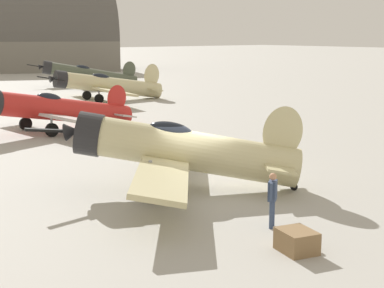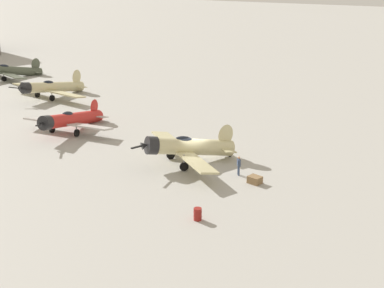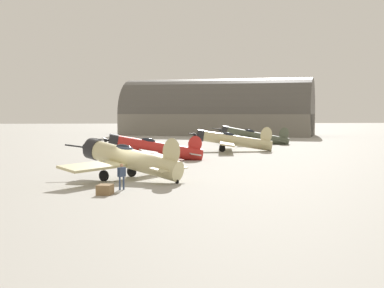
{
  "view_description": "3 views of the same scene",
  "coord_description": "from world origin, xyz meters",
  "px_view_note": "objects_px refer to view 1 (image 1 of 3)",
  "views": [
    {
      "loc": [
        -17.57,
        13.6,
        5.93
      ],
      "look_at": [
        0.0,
        0.0,
        1.8
      ],
      "focal_mm": 56.04,
      "sensor_mm": 36.0,
      "label": 1
    },
    {
      "loc": [
        -22.42,
        40.45,
        17.45
      ],
      "look_at": [
        0.0,
        0.0,
        1.8
      ],
      "focal_mm": 50.23,
      "sensor_mm": 36.0,
      "label": 2
    },
    {
      "loc": [
        -40.54,
        -0.03,
        5.1
      ],
      "look_at": [
        18.12,
        -6.37,
        1.6
      ],
      "focal_mm": 50.72,
      "sensor_mm": 36.0,
      "label": 3
    }
  ],
  "objects_px": {
    "airplane_outer_stand": "(87,74)",
    "equipment_crate": "(297,241)",
    "airplane_foreground": "(179,150)",
    "airplane_far_line": "(105,85)",
    "airplane_mid_apron": "(56,109)",
    "ground_crew_mechanic": "(272,195)"
  },
  "relations": [
    {
      "from": "airplane_outer_stand",
      "to": "equipment_crate",
      "type": "height_order",
      "value": "airplane_outer_stand"
    },
    {
      "from": "airplane_foreground",
      "to": "airplane_outer_stand",
      "type": "xyz_separation_m",
      "value": [
        43.6,
        -19.27,
        -0.3
      ]
    },
    {
      "from": "airplane_far_line",
      "to": "airplane_outer_stand",
      "type": "relative_size",
      "value": 1.05
    },
    {
      "from": "airplane_mid_apron",
      "to": "airplane_far_line",
      "type": "bearing_deg",
      "value": -134.75
    },
    {
      "from": "ground_crew_mechanic",
      "to": "equipment_crate",
      "type": "height_order",
      "value": "ground_crew_mechanic"
    },
    {
      "from": "airplane_mid_apron",
      "to": "equipment_crate",
      "type": "distance_m",
      "value": 23.42
    },
    {
      "from": "airplane_outer_stand",
      "to": "equipment_crate",
      "type": "relative_size",
      "value": 10.47
    },
    {
      "from": "airplane_far_line",
      "to": "ground_crew_mechanic",
      "type": "height_order",
      "value": "airplane_far_line"
    },
    {
      "from": "airplane_foreground",
      "to": "equipment_crate",
      "type": "relative_size",
      "value": 8.58
    },
    {
      "from": "airplane_mid_apron",
      "to": "airplane_outer_stand",
      "type": "xyz_separation_m",
      "value": [
        27.76,
        -16.88,
        -0.06
      ]
    },
    {
      "from": "airplane_far_line",
      "to": "ground_crew_mechanic",
      "type": "bearing_deg",
      "value": 77.47
    },
    {
      "from": "airplane_mid_apron",
      "to": "airplane_foreground",
      "type": "bearing_deg",
      "value": 76.67
    },
    {
      "from": "airplane_mid_apron",
      "to": "ground_crew_mechanic",
      "type": "bearing_deg",
      "value": 77.79
    },
    {
      "from": "airplane_outer_stand",
      "to": "airplane_far_line",
      "type": "bearing_deg",
      "value": 86.35
    },
    {
      "from": "airplane_far_line",
      "to": "airplane_mid_apron",
      "type": "bearing_deg",
      "value": 59.14
    },
    {
      "from": "airplane_foreground",
      "to": "airplane_outer_stand",
      "type": "bearing_deg",
      "value": -75.98
    },
    {
      "from": "airplane_mid_apron",
      "to": "equipment_crate",
      "type": "xyz_separation_m",
      "value": [
        -23.1,
        3.75,
        -1.03
      ]
    },
    {
      "from": "ground_crew_mechanic",
      "to": "equipment_crate",
      "type": "xyz_separation_m",
      "value": [
        -1.93,
        0.98,
        -0.73
      ]
    },
    {
      "from": "airplane_foreground",
      "to": "equipment_crate",
      "type": "xyz_separation_m",
      "value": [
        -7.25,
        1.36,
        -1.27
      ]
    },
    {
      "from": "airplane_far_line",
      "to": "equipment_crate",
      "type": "bearing_deg",
      "value": 77.17
    },
    {
      "from": "airplane_foreground",
      "to": "airplane_mid_apron",
      "type": "relative_size",
      "value": 0.91
    },
    {
      "from": "airplane_foreground",
      "to": "airplane_far_line",
      "type": "distance_m",
      "value": 31.46
    }
  ]
}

